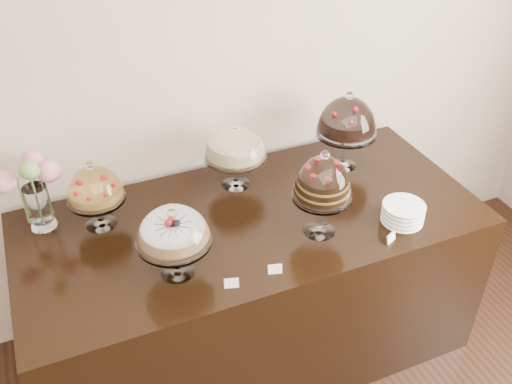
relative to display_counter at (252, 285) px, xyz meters
name	(u,v)px	position (x,y,z in m)	size (l,w,h in m)	color
wall_back	(162,64)	(-0.23, 0.55, 1.05)	(5.00, 0.04, 3.00)	#BCAA97
display_counter	(252,285)	(0.00, 0.00, 0.00)	(2.20, 1.00, 0.90)	black
cake_stand_sugar_sponge	(173,230)	(-0.43, -0.22, 0.68)	(0.31, 0.31, 0.36)	white
cake_stand_choco_layer	(323,182)	(0.25, -0.22, 0.73)	(0.26, 0.26, 0.43)	white
cake_stand_cheesecake	(235,146)	(0.03, 0.29, 0.68)	(0.32, 0.32, 0.35)	white
cake_stand_dark_choco	(347,119)	(0.63, 0.23, 0.73)	(0.32, 0.32, 0.43)	white
cake_stand_fruit_tart	(94,187)	(-0.67, 0.23, 0.66)	(0.26, 0.26, 0.35)	white
flower_vase	(33,187)	(-0.92, 0.33, 0.67)	(0.29, 0.29, 0.39)	white
plate_stack	(403,213)	(0.64, -0.31, 0.50)	(0.19, 0.19, 0.09)	white
price_card_left	(231,283)	(-0.26, -0.40, 0.47)	(0.06, 0.01, 0.04)	white
price_card_right	(391,238)	(0.51, -0.41, 0.47)	(0.06, 0.01, 0.04)	white
price_card_extra	(275,269)	(-0.06, -0.39, 0.47)	(0.06, 0.01, 0.04)	white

